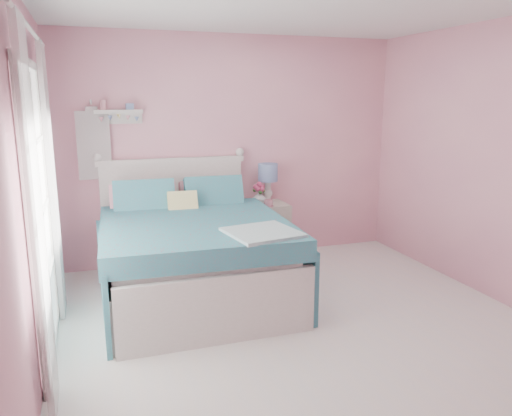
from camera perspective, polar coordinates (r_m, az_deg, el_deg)
floor at (r=4.20m, az=6.34°, el=-14.44°), size 4.50×4.50×0.00m
room_shell at (r=3.76m, az=6.92°, el=7.63°), size 4.50×4.50×4.50m
bed at (r=4.88m, az=-7.34°, el=-5.30°), size 1.75×2.16×1.23m
nightstand at (r=5.92m, az=1.17°, el=-2.69°), size 0.47×0.47×0.68m
table_lamp at (r=5.87m, az=1.37°, el=3.75°), size 0.23×0.23×0.46m
vase at (r=5.78m, az=0.37°, el=1.23°), size 0.16×0.16×0.16m
teacup at (r=5.67m, az=1.42°, el=0.56°), size 0.12×0.12×0.08m
roses at (r=5.76m, az=0.37°, el=2.38°), size 0.14×0.11×0.12m
wall_shelf at (r=5.58m, az=-15.49°, el=10.41°), size 0.50×0.15×0.25m
hanging_dress at (r=5.58m, az=-18.05°, el=6.81°), size 0.34×0.03×0.72m
french_door at (r=3.88m, az=-23.46°, el=-0.78°), size 0.04×1.32×2.16m
curtain_near at (r=3.13m, az=-23.74°, el=-1.83°), size 0.04×0.40×2.32m
curtain_far at (r=4.59m, az=-22.26°, el=2.59°), size 0.04×0.40×2.32m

